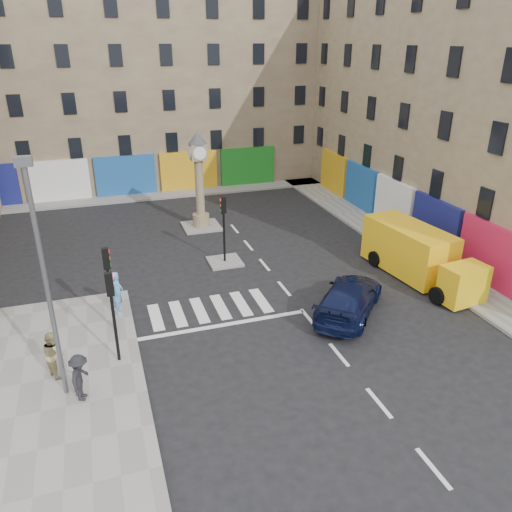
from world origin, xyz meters
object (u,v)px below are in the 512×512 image
lamp_post (44,272)px  yellow_van (417,254)px  pedestrian_dark (80,377)px  navy_sedan (349,298)px  traffic_light_island (224,219)px  pedestrian_tan (53,354)px  clock_pillar (199,175)px  traffic_light_left_near (112,303)px  traffic_light_left_far (108,276)px  pedestrian_blue (118,293)px

lamp_post → yellow_van: bearing=14.1°
pedestrian_dark → navy_sedan: bearing=-59.6°
traffic_light_island → pedestrian_dark: traffic_light_island is taller
yellow_van → pedestrian_tan: yellow_van is taller
lamp_post → clock_pillar: 17.31m
traffic_light_island → clock_pillar: (0.00, 6.00, 0.96)m
clock_pillar → pedestrian_dark: bearing=-115.9°
clock_pillar → navy_sedan: clock_pillar is taller
traffic_light_left_near → lamp_post: lamp_post is taller
pedestrian_dark → traffic_light_left_near: bearing=-16.7°
pedestrian_tan → traffic_light_left_near: bearing=-113.3°
traffic_light_island → pedestrian_tan: bearing=-136.9°
traffic_light_left_near → traffic_light_island: traffic_light_left_near is taller
clock_pillar → lamp_post: bearing=-118.4°
lamp_post → pedestrian_dark: (0.57, -0.54, -3.77)m
traffic_light_left_near → yellow_van: traffic_light_left_near is taller
traffic_light_left_far → traffic_light_island: size_ratio=1.00×
traffic_light_left_near → yellow_van: bearing=10.8°
traffic_light_island → clock_pillar: bearing=90.0°
traffic_light_left_far → clock_pillar: size_ratio=0.61×
traffic_light_island → lamp_post: 12.52m
pedestrian_tan → pedestrian_dark: pedestrian_tan is taller
lamp_post → pedestrian_dark: 3.85m
navy_sedan → pedestrian_blue: 10.36m
traffic_light_island → pedestrian_tan: (-8.55, -8.01, -1.55)m
clock_pillar → pedestrian_blue: 11.98m
traffic_light_island → pedestrian_blue: size_ratio=1.85×
traffic_light_island → lamp_post: (-8.20, -9.20, 2.20)m
pedestrian_dark → traffic_light_left_far: bearing=0.7°
traffic_light_left_near → yellow_van: size_ratio=0.51×
yellow_van → traffic_light_left_far: bearing=175.5°
traffic_light_left_far → pedestrian_dark: (-1.33, -4.34, -1.60)m
traffic_light_island → yellow_van: traffic_light_island is taller
traffic_light_left_far → traffic_light_left_near: bearing=-90.0°
traffic_light_left_near → pedestrian_blue: traffic_light_left_near is taller
yellow_van → pedestrian_dark: size_ratio=4.20×
navy_sedan → pedestrian_blue: (-9.88, 3.09, 0.37)m
pedestrian_tan → lamp_post: bearing=167.8°
lamp_post → clock_pillar: size_ratio=1.36×
traffic_light_left_far → navy_sedan: traffic_light_left_far is taller
traffic_light_left_far → pedestrian_tan: size_ratio=2.08×
lamp_post → yellow_van: lamp_post is taller
lamp_post → pedestrian_tan: bearing=106.4°
traffic_light_left_far → pedestrian_dark: traffic_light_left_far is taller
clock_pillar → yellow_van: (9.01, -10.87, -2.27)m
pedestrian_tan → navy_sedan: bearing=-114.8°
pedestrian_tan → traffic_light_island: bearing=-75.5°
lamp_post → navy_sedan: size_ratio=1.54×
pedestrian_dark → clock_pillar: bearing=-8.1°
pedestrian_blue → pedestrian_dark: pedestrian_blue is taller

